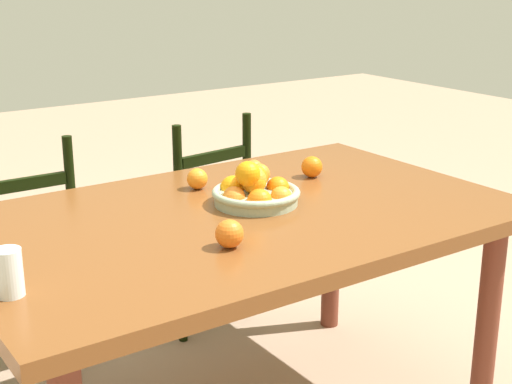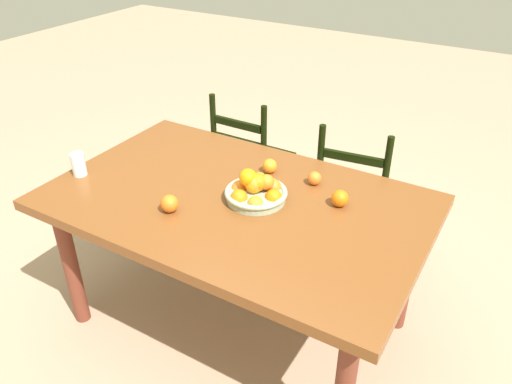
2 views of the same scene
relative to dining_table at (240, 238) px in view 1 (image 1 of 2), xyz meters
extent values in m
cube|color=brown|center=(0.00, 0.00, 0.06)|extent=(1.69, 1.05, 0.05)
cylinder|color=brown|center=(0.72, -0.40, -0.32)|extent=(0.08, 0.08, 0.72)
cylinder|color=brown|center=(0.72, 0.40, -0.32)|extent=(0.08, 0.08, 0.72)
cube|color=black|center=(0.28, 0.83, -0.25)|extent=(0.45, 0.45, 0.03)
cylinder|color=black|center=(0.44, 1.03, -0.47)|extent=(0.04, 0.04, 0.42)
cylinder|color=black|center=(0.09, 0.98, -0.47)|extent=(0.04, 0.04, 0.42)
cylinder|color=black|center=(0.48, 0.68, -0.47)|extent=(0.04, 0.04, 0.42)
cylinder|color=black|center=(0.13, 0.63, -0.47)|extent=(0.04, 0.04, 0.42)
cylinder|color=black|center=(0.48, 0.68, 0.00)|extent=(0.04, 0.04, 0.46)
cylinder|color=black|center=(0.13, 0.63, 0.00)|extent=(0.04, 0.04, 0.46)
cube|color=black|center=(0.30, 0.66, -0.04)|extent=(0.32, 0.06, 0.04)
cube|color=black|center=(0.30, 0.66, 0.07)|extent=(0.32, 0.06, 0.04)
cube|color=black|center=(-0.45, 0.90, -0.25)|extent=(0.42, 0.42, 0.03)
cylinder|color=black|center=(-0.27, 1.08, -0.47)|extent=(0.04, 0.04, 0.42)
cylinder|color=black|center=(-0.27, 0.72, -0.47)|extent=(0.04, 0.04, 0.42)
cylinder|color=black|center=(-0.27, 0.72, -0.01)|extent=(0.04, 0.04, 0.46)
cube|color=black|center=(-0.45, 0.72, -0.04)|extent=(0.32, 0.03, 0.04)
cube|color=black|center=(-0.45, 0.72, 0.07)|extent=(0.32, 0.03, 0.04)
cylinder|color=#9BAC8E|center=(0.08, 0.03, 0.10)|extent=(0.26, 0.26, 0.04)
torus|color=#9BAC8E|center=(0.08, 0.03, 0.12)|extent=(0.28, 0.28, 0.02)
sphere|color=orange|center=(0.17, 0.04, 0.12)|extent=(0.08, 0.08, 0.08)
sphere|color=orange|center=(0.13, 0.11, 0.12)|extent=(0.08, 0.08, 0.08)
sphere|color=orange|center=(0.05, 0.11, 0.12)|extent=(0.08, 0.08, 0.08)
sphere|color=orange|center=(0.00, 0.03, 0.12)|extent=(0.07, 0.07, 0.07)
sphere|color=orange|center=(0.04, -0.04, 0.12)|extent=(0.08, 0.08, 0.08)
sphere|color=orange|center=(0.13, -0.04, 0.12)|extent=(0.07, 0.07, 0.07)
sphere|color=orange|center=(0.05, 0.03, 0.19)|extent=(0.08, 0.08, 0.08)
sphere|color=orange|center=(0.08, 0.03, 0.16)|extent=(0.08, 0.08, 0.08)
sphere|color=orange|center=(0.08, 0.07, 0.17)|extent=(0.07, 0.07, 0.07)
sphere|color=orange|center=(0.08, 0.03, 0.17)|extent=(0.08, 0.08, 0.08)
sphere|color=orange|center=(0.12, 0.07, 0.17)|extent=(0.07, 0.07, 0.07)
sphere|color=orange|center=(0.09, 0.04, 0.17)|extent=(0.08, 0.08, 0.08)
sphere|color=orange|center=(0.08, 0.03, 0.17)|extent=(0.07, 0.07, 0.07)
sphere|color=orange|center=(-0.19, -0.23, 0.12)|extent=(0.08, 0.08, 0.08)
sphere|color=orange|center=(0.01, 0.28, 0.12)|extent=(0.07, 0.07, 0.07)
sphere|color=orange|center=(0.42, 0.18, 0.12)|extent=(0.08, 0.08, 0.08)
sphere|color=orange|center=(0.25, 0.29, 0.12)|extent=(0.06, 0.06, 0.06)
cylinder|color=silver|center=(-0.76, -0.20, 0.14)|extent=(0.07, 0.07, 0.11)
camera|label=1|loc=(-1.18, -1.81, 0.82)|focal=52.18mm
camera|label=2|loc=(1.05, -1.60, 1.29)|focal=35.36mm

